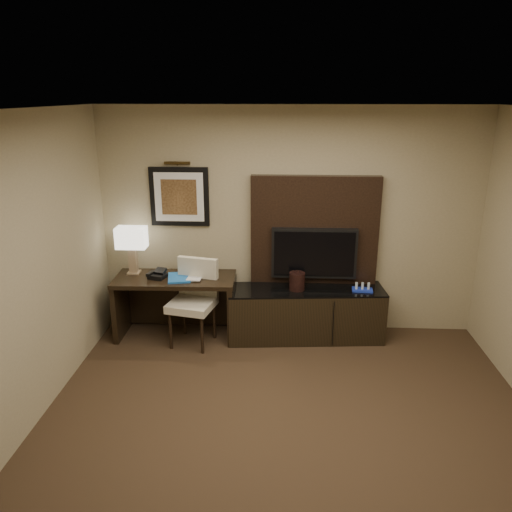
# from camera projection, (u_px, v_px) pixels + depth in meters

# --- Properties ---
(floor) EXTENTS (4.50, 5.00, 0.01)m
(floor) POSITION_uv_depth(u_px,v_px,m) (288.00, 463.00, 3.99)
(floor) COLOR #312216
(floor) RESTS_ON ground
(ceiling) EXTENTS (4.50, 5.00, 0.01)m
(ceiling) POSITION_uv_depth(u_px,v_px,m) (297.00, 112.00, 3.15)
(ceiling) COLOR silver
(ceiling) RESTS_ON wall_back
(wall_back) EXTENTS (4.50, 0.01, 2.70)m
(wall_back) POSITION_uv_depth(u_px,v_px,m) (289.00, 222.00, 5.94)
(wall_back) COLOR #9A8D68
(wall_back) RESTS_ON floor
(desk) EXTENTS (1.42, 0.64, 0.75)m
(desk) POSITION_uv_depth(u_px,v_px,m) (176.00, 307.00, 5.98)
(desk) COLOR black
(desk) RESTS_ON floor
(credenza) EXTENTS (1.86, 0.65, 0.63)m
(credenza) POSITION_uv_depth(u_px,v_px,m) (306.00, 313.00, 5.95)
(credenza) COLOR black
(credenza) RESTS_ON floor
(tv_wall_panel) EXTENTS (1.50, 0.12, 1.30)m
(tv_wall_panel) POSITION_uv_depth(u_px,v_px,m) (314.00, 231.00, 5.89)
(tv_wall_panel) COLOR black
(tv_wall_panel) RESTS_ON wall_back
(tv) EXTENTS (1.00, 0.08, 0.60)m
(tv) POSITION_uv_depth(u_px,v_px,m) (314.00, 253.00, 5.87)
(tv) COLOR black
(tv) RESTS_ON tv_wall_panel
(artwork) EXTENTS (0.70, 0.04, 0.70)m
(artwork) POSITION_uv_depth(u_px,v_px,m) (180.00, 197.00, 5.89)
(artwork) COLOR black
(artwork) RESTS_ON wall_back
(picture_light) EXTENTS (0.04, 0.04, 0.30)m
(picture_light) POSITION_uv_depth(u_px,v_px,m) (177.00, 163.00, 5.73)
(picture_light) COLOR #443315
(picture_light) RESTS_ON wall_back
(desk_chair) EXTENTS (0.60, 0.65, 1.01)m
(desk_chair) POSITION_uv_depth(u_px,v_px,m) (192.00, 304.00, 5.74)
(desk_chair) COLOR beige
(desk_chair) RESTS_ON floor
(table_lamp) EXTENTS (0.37, 0.25, 0.57)m
(table_lamp) POSITION_uv_depth(u_px,v_px,m) (132.00, 251.00, 5.91)
(table_lamp) COLOR #947B5C
(table_lamp) RESTS_ON desk
(desk_phone) EXTENTS (0.22, 0.21, 0.09)m
(desk_phone) POSITION_uv_depth(u_px,v_px,m) (157.00, 274.00, 5.82)
(desk_phone) COLOR black
(desk_phone) RESTS_ON desk
(blue_folder) EXTENTS (0.32, 0.39, 0.02)m
(blue_folder) POSITION_uv_depth(u_px,v_px,m) (179.00, 278.00, 5.82)
(blue_folder) COLOR #1B5EB0
(blue_folder) RESTS_ON desk
(book) EXTENTS (0.17, 0.03, 0.23)m
(book) POSITION_uv_depth(u_px,v_px,m) (187.00, 269.00, 5.79)
(book) COLOR #BCA893
(book) RESTS_ON desk
(water_bottle) EXTENTS (0.07, 0.07, 0.18)m
(water_bottle) POSITION_uv_depth(u_px,v_px,m) (212.00, 269.00, 5.87)
(water_bottle) COLOR white
(water_bottle) RESTS_ON desk
(ice_bucket) EXTENTS (0.22, 0.22, 0.21)m
(ice_bucket) POSITION_uv_depth(u_px,v_px,m) (297.00, 281.00, 5.80)
(ice_bucket) COLOR black
(ice_bucket) RESTS_ON credenza
(minibar_tray) EXTENTS (0.25, 0.16, 0.08)m
(minibar_tray) POSITION_uv_depth(u_px,v_px,m) (362.00, 287.00, 5.79)
(minibar_tray) COLOR #1930A7
(minibar_tray) RESTS_ON credenza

